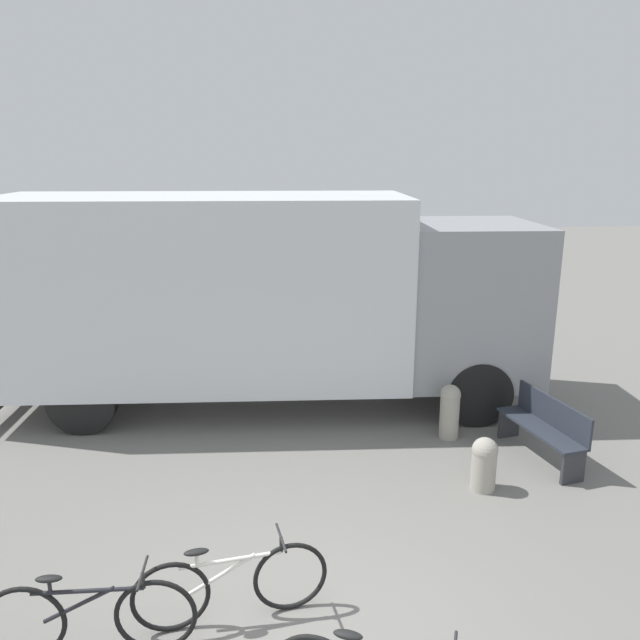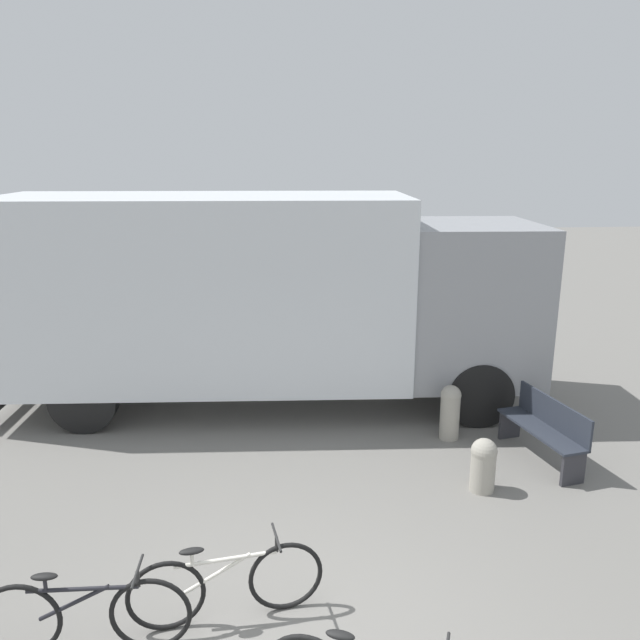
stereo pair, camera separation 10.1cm
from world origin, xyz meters
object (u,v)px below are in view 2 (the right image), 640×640
Objects in this scene: delivery_truck at (263,293)px; bollard_near_bench at (483,463)px; park_bench at (545,427)px; bicycle_near at (85,615)px; bicycle_middle at (227,584)px; bollard_far_bench at (450,410)px.

bollard_near_bench is at bearing -45.73° from delivery_truck.
park_bench is 0.89× the size of bicycle_near.
park_bench is at bearing 33.26° from bollard_near_bench.
bicycle_near is at bearing -175.20° from bicycle_middle.
bollard_near_bench is (2.72, -3.09, -1.55)m from delivery_truck.
bicycle_near is 5.68m from bollard_far_bench.
bicycle_near is (-5.36, -3.03, -0.10)m from park_bench.
bicycle_middle is at bearing -131.45° from bollard_far_bench.
bollard_near_bench is at bearing 111.50° from park_bench.
park_bench is 5.01m from bicycle_middle.
bollard_far_bench reaches higher than bicycle_near.
park_bench is at bearing 23.90° from bicycle_middle.
delivery_truck is at bearing 75.48° from bicycle_near.
delivery_truck is at bearing 46.76° from park_bench.
delivery_truck is at bearing 76.88° from bicycle_middle.
bollard_near_bench is 0.84× the size of bollard_far_bench.
bollard_near_bench is (3.07, 2.00, 0.00)m from bicycle_middle.
bollard_far_bench is at bearing 39.33° from bicycle_middle.
park_bench reaches higher than bicycle_near.
delivery_truck is 5.80m from bicycle_near.
bicycle_near is at bearing 107.70° from park_bench.
bicycle_near reaches higher than bollard_near_bench.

